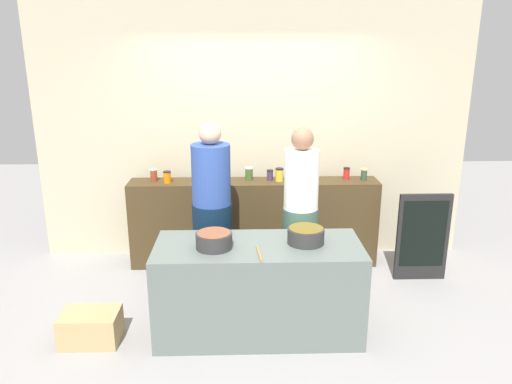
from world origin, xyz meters
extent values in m
plane|color=gray|center=(0.00, 0.00, 0.00)|extent=(12.00, 12.00, 0.00)
cube|color=#B3A98A|center=(0.00, 1.45, 1.50)|extent=(4.80, 0.12, 3.00)
cube|color=#3E2F19|center=(0.00, 1.10, 0.47)|extent=(2.70, 0.36, 0.95)
cube|color=#57625D|center=(0.00, -0.30, 0.40)|extent=(1.70, 0.70, 0.79)
cylinder|color=maroon|center=(-1.08, 1.13, 1.01)|extent=(0.07, 0.07, 0.12)
cylinder|color=silver|center=(-1.08, 1.13, 1.08)|extent=(0.08, 0.08, 0.01)
cylinder|color=orange|center=(-0.92, 1.06, 1.01)|extent=(0.08, 0.08, 0.12)
cylinder|color=black|center=(-0.92, 1.06, 1.07)|extent=(0.08, 0.08, 0.01)
cylinder|color=#3B5524|center=(-0.05, 1.15, 1.01)|extent=(0.08, 0.08, 0.13)
cylinder|color=silver|center=(-0.05, 1.15, 1.08)|extent=(0.09, 0.09, 0.01)
cylinder|color=#3D2C4A|center=(0.17, 1.13, 1.00)|extent=(0.07, 0.07, 0.10)
cylinder|color=black|center=(0.17, 1.13, 1.06)|extent=(0.07, 0.07, 0.01)
cylinder|color=gold|center=(0.27, 1.09, 1.01)|extent=(0.08, 0.08, 0.13)
cylinder|color=black|center=(0.27, 1.09, 1.09)|extent=(0.09, 0.09, 0.01)
cylinder|color=gold|center=(0.57, 1.12, 1.00)|extent=(0.08, 0.08, 0.10)
cylinder|color=black|center=(0.57, 1.12, 1.05)|extent=(0.09, 0.09, 0.01)
cylinder|color=red|center=(1.01, 1.15, 1.01)|extent=(0.07, 0.07, 0.12)
cylinder|color=black|center=(1.01, 1.15, 1.07)|extent=(0.07, 0.07, 0.01)
cylinder|color=#2D442F|center=(1.19, 1.10, 1.01)|extent=(0.07, 0.07, 0.11)
cylinder|color=#D6C666|center=(1.19, 1.10, 1.07)|extent=(0.07, 0.07, 0.01)
cylinder|color=#2D2D2D|center=(-0.36, -0.35, 0.86)|extent=(0.29, 0.29, 0.12)
cylinder|color=brown|center=(-0.36, -0.35, 0.92)|extent=(0.27, 0.27, 0.00)
cylinder|color=#2D2D2D|center=(0.39, -0.27, 0.86)|extent=(0.30, 0.30, 0.13)
cylinder|color=brown|center=(0.39, -0.27, 0.92)|extent=(0.28, 0.28, 0.00)
cylinder|color=#9E703D|center=(0.00, -0.50, 0.80)|extent=(0.04, 0.29, 0.02)
cylinder|color=#0C1F34|center=(-0.42, 0.40, 0.46)|extent=(0.38, 0.38, 0.92)
cylinder|color=#2C4791|center=(-0.42, 0.40, 1.21)|extent=(0.36, 0.36, 0.57)
sphere|color=#D8A884|center=(-0.42, 0.40, 1.59)|extent=(0.21, 0.21, 0.21)
cylinder|color=#3F5E4C|center=(0.42, 0.32, 0.45)|extent=(0.33, 0.33, 0.90)
cylinder|color=white|center=(0.42, 0.32, 1.18)|extent=(0.32, 0.32, 0.55)
sphere|color=#8C6047|center=(0.42, 0.32, 1.55)|extent=(0.20, 0.20, 0.20)
cube|color=tan|center=(-1.38, -0.42, 0.13)|extent=(0.47, 0.32, 0.26)
cube|color=black|center=(1.72, 0.63, 0.46)|extent=(0.54, 0.04, 0.93)
cube|color=black|center=(1.72, 0.61, 0.51)|extent=(0.46, 0.01, 0.71)
camera|label=1|loc=(-0.13, -4.01, 2.35)|focal=34.43mm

